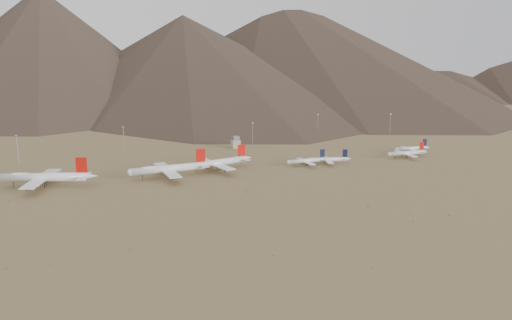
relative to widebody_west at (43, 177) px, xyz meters
name	(u,v)px	position (x,y,z in m)	size (l,w,h in m)	color
ground	(248,179)	(144.91, -31.80, -7.44)	(3000.00, 3000.00, 0.00)	olive
mountain_ridge	(118,26)	(144.91, 868.20, 142.56)	(4400.00, 1000.00, 300.00)	#4A3A2C
widebody_west	(43,177)	(0.00, 0.00, 0.00)	(70.15, 55.76, 21.59)	white
widebody_centre	(169,169)	(89.49, -4.51, -0.42)	(68.60, 52.80, 20.37)	white
widebody_east	(217,163)	(130.18, 3.56, -0.85)	(63.13, 49.77, 19.13)	white
narrowbody_a	(307,161)	(207.75, -6.09, -3.20)	(39.59, 28.21, 13.07)	white
narrowbody_b	(329,159)	(227.81, -7.81, -3.34)	(37.36, 27.64, 12.63)	white
narrowbody_c	(407,153)	(306.70, -10.82, -2.93)	(42.19, 30.24, 13.91)	white
narrowbody_d	(412,148)	(325.64, 6.77, -3.36)	(38.15, 27.44, 12.58)	white
control_tower	(236,143)	(174.91, 88.20, -2.13)	(8.00, 8.00, 12.00)	tan
mast_far_west	(17,148)	(-22.66, 85.69, 6.76)	(2.00, 0.60, 25.70)	gray
mast_west	(124,138)	(67.69, 101.86, 6.76)	(2.00, 0.60, 25.70)	gray
mast_centre	(253,134)	(191.50, 84.09, 6.76)	(2.00, 0.60, 25.70)	gray
mast_east	(318,124)	(281.85, 117.14, 6.76)	(2.00, 0.60, 25.70)	gray
mast_far_east	(390,124)	(360.43, 91.42, 6.76)	(2.00, 0.60, 25.70)	gray
desert_scrub	(313,207)	(159.40, -110.31, -7.14)	(436.97, 171.16, 0.87)	brown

